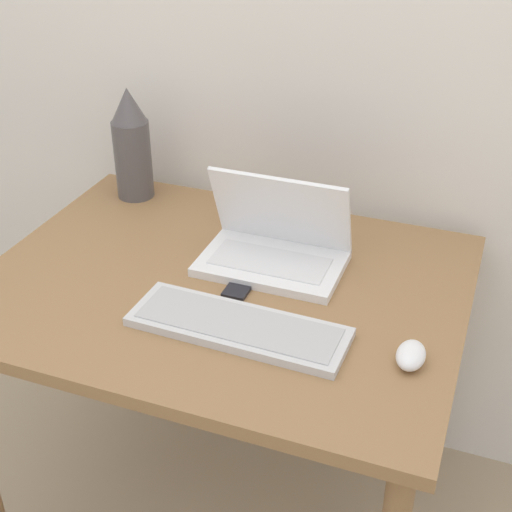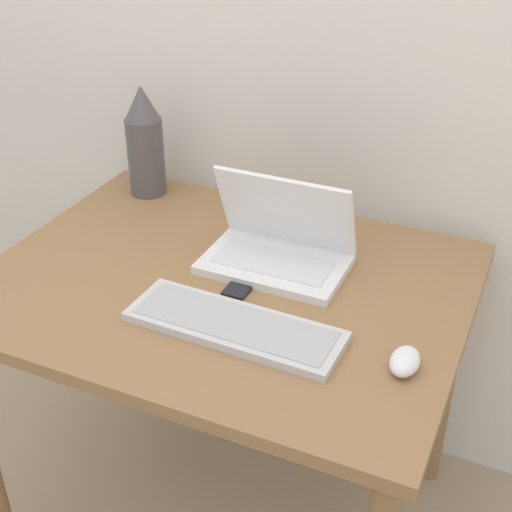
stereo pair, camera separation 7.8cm
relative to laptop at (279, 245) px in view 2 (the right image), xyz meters
The scene contains 6 objects.
desk 0.20m from the laptop, 126.55° to the right, with size 1.04×0.80×0.74m.
laptop is the anchor object (origin of this frame).
keyboard 0.27m from the laptop, 86.13° to the right, with size 0.44×0.16×0.02m.
mouse 0.43m from the laptop, 35.17° to the right, with size 0.05×0.08×0.04m.
vase 0.51m from the laptop, 157.02° to the left, with size 0.10×0.10×0.30m.
mp3_player 0.15m from the laptop, 103.39° to the right, with size 0.05×0.06×0.01m.
Camera 2 is at (0.60, -0.76, 1.59)m, focal length 50.00 mm.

